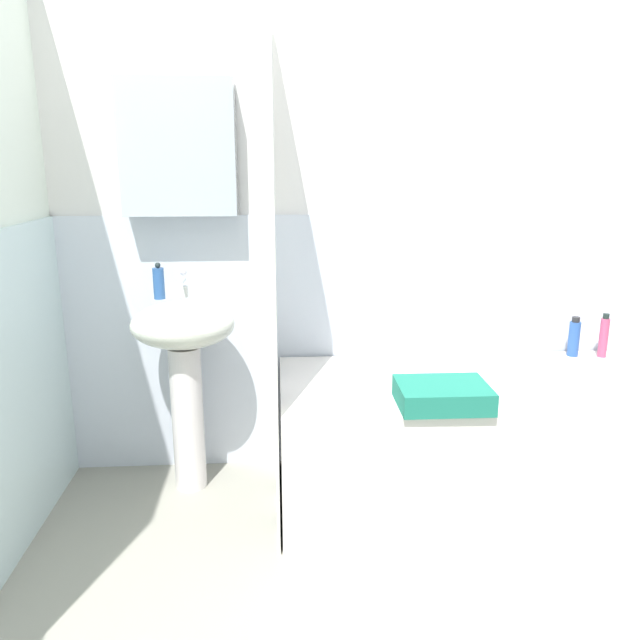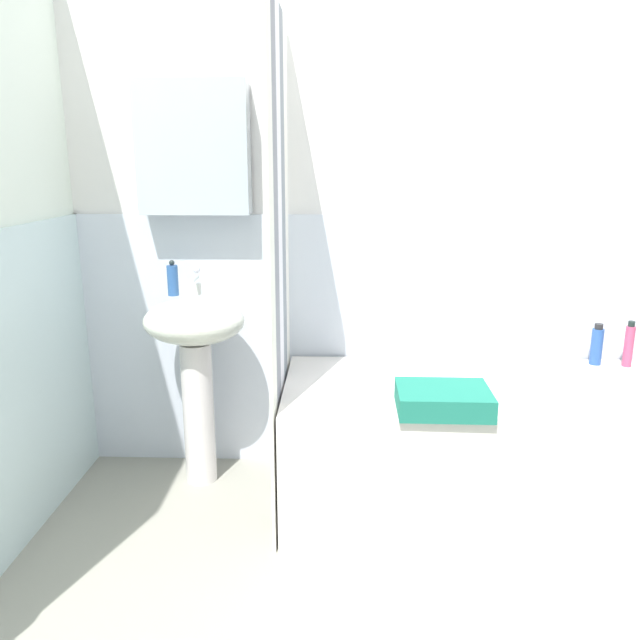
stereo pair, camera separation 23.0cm
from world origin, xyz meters
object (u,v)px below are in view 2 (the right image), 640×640
Objects in this scene: body_wash_bottle at (629,345)px; towel_folded at (443,400)px; bathtub at (477,446)px; shampoo_bottle at (597,345)px; sink at (195,350)px; soap_dispenser at (173,280)px.

body_wash_bottle is 0.61× the size of towel_folded.
bathtub is 4.75× the size of towel_folded.
shampoo_bottle is (0.57, 0.30, 0.36)m from bathtub.
sink is at bearing -176.11° from shampoo_bottle.
bathtub is (1.21, -0.18, -0.36)m from sink.
shampoo_bottle is (1.89, 0.05, -0.30)m from soap_dispenser.
bathtub is at bearing 53.00° from towel_folded.
towel_folded is (-0.90, -0.54, -0.06)m from body_wash_bottle.
soap_dispenser reaches higher than bathtub.
shampoo_bottle is (1.79, 0.12, 0.00)m from sink.
sink is 1.28m from bathtub.
sink is at bearing 171.63° from bathtub.
soap_dispenser reaches higher than body_wash_bottle.
body_wash_bottle is 1.05m from towel_folded.
sink reaches higher than body_wash_bottle.
sink is at bearing -35.96° from soap_dispenser.
sink is 0.53× the size of bathtub.
soap_dispenser is 0.76× the size of body_wash_bottle.
body_wash_bottle is 0.13m from shampoo_bottle.
bathtub is 8.55× the size of shampoo_bottle.
towel_folded is (-0.20, -0.26, 0.31)m from bathtub.
body_wash_bottle is at bearing -10.91° from shampoo_bottle.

